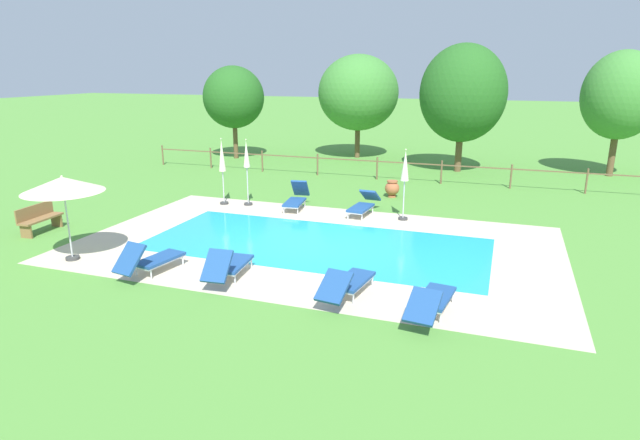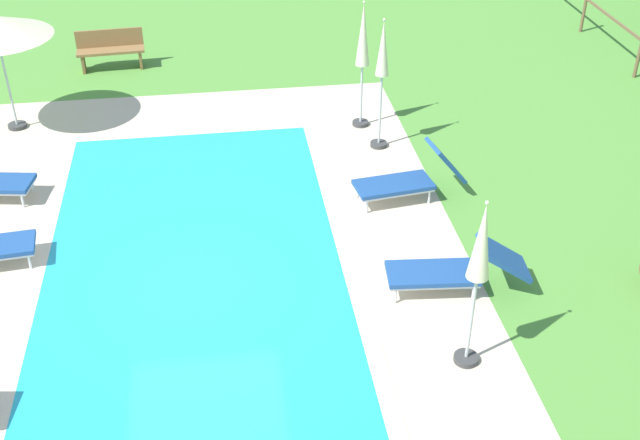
% 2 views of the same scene
% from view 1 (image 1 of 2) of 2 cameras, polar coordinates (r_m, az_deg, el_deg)
% --- Properties ---
extents(ground_plane, '(160.00, 160.00, 0.00)m').
position_cam_1_polar(ground_plane, '(15.60, -0.46, -2.61)').
color(ground_plane, '#518E38').
extents(pool_deck_paving, '(13.86, 8.33, 0.01)m').
position_cam_1_polar(pool_deck_paving, '(15.60, -0.46, -2.60)').
color(pool_deck_paving, beige).
rests_on(pool_deck_paving, ground).
extents(swimming_pool_water, '(9.93, 4.40, 0.01)m').
position_cam_1_polar(swimming_pool_water, '(15.60, -0.46, -2.59)').
color(swimming_pool_water, '#23A8C1').
rests_on(swimming_pool_water, ground).
extents(pool_coping_rim, '(10.41, 4.88, 0.01)m').
position_cam_1_polar(pool_coping_rim, '(15.60, -0.46, -2.58)').
color(pool_coping_rim, beige).
rests_on(pool_coping_rim, ground).
extents(sun_lounger_north_near_steps, '(0.78, 2.07, 0.81)m').
position_cam_1_polar(sun_lounger_north_near_steps, '(18.73, 4.72, 1.69)').
color(sun_lounger_north_near_steps, navy).
rests_on(sun_lounger_north_near_steps, ground).
extents(sun_lounger_north_mid, '(0.85, 2.11, 0.76)m').
position_cam_1_polar(sun_lounger_north_mid, '(11.32, 11.98, -8.43)').
color(sun_lounger_north_mid, navy).
rests_on(sun_lounger_north_mid, ground).
extents(sun_lounger_north_far, '(0.79, 1.98, 0.92)m').
position_cam_1_polar(sun_lounger_north_far, '(13.10, -9.79, -4.78)').
color(sun_lounger_north_far, navy).
rests_on(sun_lounger_north_far, ground).
extents(sun_lounger_north_end, '(0.91, 1.98, 0.94)m').
position_cam_1_polar(sun_lounger_north_end, '(13.92, -17.74, -4.06)').
color(sun_lounger_north_end, navy).
rests_on(sun_lounger_north_end, ground).
extents(sun_lounger_south_near_corner, '(0.85, 1.93, 0.98)m').
position_cam_1_polar(sun_lounger_south_near_corner, '(19.47, -2.58, 2.36)').
color(sun_lounger_south_near_corner, navy).
rests_on(sun_lounger_south_near_corner, ground).
extents(sun_lounger_south_mid, '(0.88, 2.09, 0.79)m').
position_cam_1_polar(sun_lounger_south_mid, '(11.95, 3.02, -6.74)').
color(sun_lounger_south_mid, navy).
rests_on(sun_lounger_south_mid, ground).
extents(patio_umbrella_open_foreground, '(2.07, 2.07, 2.32)m').
position_cam_1_polar(patio_umbrella_open_foreground, '(15.34, -25.99, 3.42)').
color(patio_umbrella_open_foreground, '#383838').
rests_on(patio_umbrella_open_foreground, ground).
extents(patio_umbrella_closed_row_west, '(0.32, 0.32, 2.52)m').
position_cam_1_polar(patio_umbrella_closed_row_west, '(20.19, -10.51, 6.34)').
color(patio_umbrella_closed_row_west, '#383838').
rests_on(patio_umbrella_closed_row_west, ground).
extents(patio_umbrella_closed_row_mid_west, '(0.32, 0.32, 2.43)m').
position_cam_1_polar(patio_umbrella_closed_row_mid_west, '(17.94, 9.14, 5.19)').
color(patio_umbrella_closed_row_mid_west, '#383838').
rests_on(patio_umbrella_closed_row_mid_west, ground).
extents(patio_umbrella_closed_row_centre, '(0.32, 0.32, 2.50)m').
position_cam_1_polar(patio_umbrella_closed_row_centre, '(19.90, -7.91, 6.33)').
color(patio_umbrella_closed_row_centre, '#383838').
rests_on(patio_umbrella_closed_row_centre, ground).
extents(wooden_bench_lawn_side, '(0.55, 1.53, 0.87)m').
position_cam_1_polar(wooden_bench_lawn_side, '(18.82, -28.03, 0.21)').
color(wooden_bench_lawn_side, olive).
rests_on(wooden_bench_lawn_side, ground).
extents(terracotta_urn_near_fence, '(0.57, 0.57, 0.68)m').
position_cam_1_polar(terracotta_urn_near_fence, '(21.42, 7.78, 3.41)').
color(terracotta_urn_near_fence, '#A85B38').
rests_on(terracotta_urn_near_fence, ground).
extents(perimeter_fence, '(23.63, 0.08, 1.05)m').
position_cam_1_polar(perimeter_fence, '(24.80, 6.19, 5.93)').
color(perimeter_fence, brown).
rests_on(perimeter_fence, ground).
extents(tree_far_west, '(3.41, 3.41, 5.17)m').
position_cam_1_polar(tree_far_west, '(30.83, -9.30, 12.92)').
color(tree_far_west, brown).
rests_on(tree_far_west, ground).
extents(tree_west_mid, '(4.17, 4.17, 6.18)m').
position_cam_1_polar(tree_west_mid, '(27.24, 15.15, 13.03)').
color(tree_west_mid, brown).
rests_on(tree_west_mid, ground).
extents(tree_centre, '(3.49, 3.49, 5.84)m').
position_cam_1_polar(tree_centre, '(28.75, 29.71, 11.58)').
color(tree_centre, brown).
rests_on(tree_centre, ground).
extents(tree_east_mid, '(4.54, 4.54, 5.79)m').
position_cam_1_polar(tree_east_mid, '(30.81, 4.15, 13.52)').
color(tree_east_mid, brown).
rests_on(tree_east_mid, ground).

